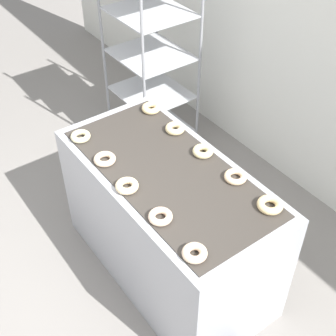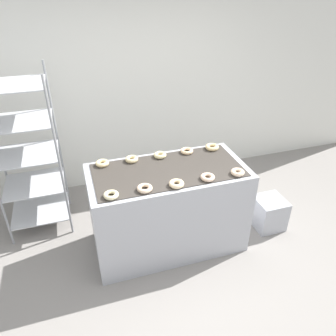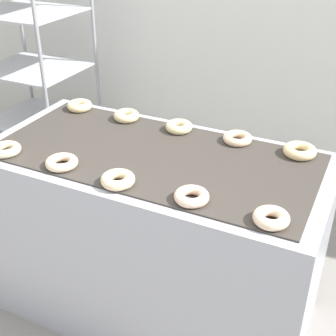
% 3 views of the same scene
% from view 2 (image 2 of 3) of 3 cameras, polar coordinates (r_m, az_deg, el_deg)
% --- Properties ---
extents(ground_plane, '(14.00, 14.00, 0.00)m').
position_cam_2_polar(ground_plane, '(3.37, 3.49, -19.86)').
color(ground_plane, gray).
extents(wall_back, '(8.00, 0.05, 2.80)m').
position_cam_2_polar(wall_back, '(4.34, -6.18, 14.64)').
color(wall_back, silver).
rests_on(wall_back, ground_plane).
extents(fryer_machine, '(1.57, 0.77, 0.95)m').
position_cam_2_polar(fryer_machine, '(3.46, 0.01, -7.06)').
color(fryer_machine, '#A8AAB2').
rests_on(fryer_machine, ground_plane).
extents(baking_rack_cart, '(0.67, 0.60, 1.84)m').
position_cam_2_polar(baking_rack_cart, '(3.81, -23.29, 2.18)').
color(baking_rack_cart, gray).
rests_on(baking_rack_cart, ground_plane).
extents(glaze_bin, '(0.33, 0.34, 0.37)m').
position_cam_2_polar(glaze_bin, '(4.04, 17.12, -7.47)').
color(glaze_bin, '#A8AAB2').
rests_on(glaze_bin, ground_plane).
extents(donut_near_leftmost, '(0.13, 0.13, 0.04)m').
position_cam_2_polar(donut_near_leftmost, '(2.85, -9.88, -4.64)').
color(donut_near_leftmost, beige).
rests_on(donut_near_leftmost, fryer_machine).
extents(donut_near_left, '(0.14, 0.14, 0.04)m').
position_cam_2_polar(donut_near_left, '(2.90, -4.08, -3.54)').
color(donut_near_left, beige).
rests_on(donut_near_left, fryer_machine).
extents(donut_near_center, '(0.14, 0.14, 0.04)m').
position_cam_2_polar(donut_near_center, '(2.95, 1.49, -2.75)').
color(donut_near_center, beige).
rests_on(donut_near_center, fryer_machine).
extents(donut_near_right, '(0.13, 0.13, 0.04)m').
position_cam_2_polar(donut_near_right, '(3.06, 6.92, -1.60)').
color(donut_near_right, beige).
rests_on(donut_near_right, fryer_machine).
extents(donut_near_rightmost, '(0.13, 0.13, 0.04)m').
position_cam_2_polar(donut_near_rightmost, '(3.18, 12.03, -0.72)').
color(donut_near_rightmost, beige).
rests_on(donut_near_rightmost, fryer_machine).
extents(donut_far_leftmost, '(0.13, 0.13, 0.04)m').
position_cam_2_polar(donut_far_leftmost, '(3.32, -11.38, 0.83)').
color(donut_far_leftmost, beige).
rests_on(donut_far_leftmost, fryer_machine).
extents(donut_far_left, '(0.13, 0.13, 0.04)m').
position_cam_2_polar(donut_far_left, '(3.35, -6.34, 1.55)').
color(donut_far_left, beige).
rests_on(donut_far_left, fryer_machine).
extents(donut_far_center, '(0.13, 0.13, 0.04)m').
position_cam_2_polar(donut_far_center, '(3.41, -1.47, 2.27)').
color(donut_far_center, beige).
rests_on(donut_far_center, fryer_machine).
extents(donut_far_right, '(0.14, 0.14, 0.04)m').
position_cam_2_polar(donut_far_right, '(3.50, 3.30, 2.99)').
color(donut_far_right, beige).
rests_on(donut_far_right, fryer_machine).
extents(donut_far_rightmost, '(0.15, 0.15, 0.04)m').
position_cam_2_polar(donut_far_rightmost, '(3.60, 7.68, 3.64)').
color(donut_far_rightmost, '#EBCB8C').
rests_on(donut_far_rightmost, fryer_machine).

